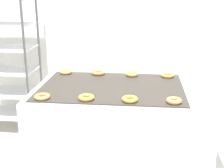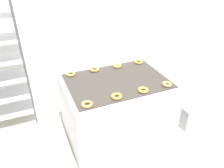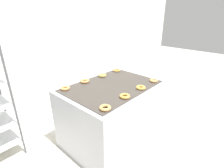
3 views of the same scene
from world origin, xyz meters
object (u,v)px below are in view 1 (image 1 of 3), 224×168
(donut_far_midright, at_px, (132,74))
(donut_near_right, at_px, (174,101))
(fryer_machine, at_px, (112,133))
(donut_far_midleft, at_px, (98,73))
(donut_far_left, at_px, (66,72))
(donut_near_midleft, at_px, (86,97))
(donut_near_midright, at_px, (130,99))
(donut_far_right, at_px, (168,75))
(donut_near_left, at_px, (42,97))
(baking_rack_cart, at_px, (4,48))

(donut_far_midright, bearing_deg, donut_near_right, -63.80)
(fryer_machine, bearing_deg, donut_far_midleft, 115.38)
(donut_far_left, bearing_deg, donut_near_midleft, -64.70)
(fryer_machine, xyz_separation_m, donut_near_midleft, (-0.15, -0.33, 0.43))
(fryer_machine, relative_size, donut_far_midleft, 9.92)
(donut_near_midright, xyz_separation_m, donut_far_right, (0.31, 0.65, -0.00))
(donut_near_right, bearing_deg, donut_far_midright, 116.20)
(donut_near_midleft, bearing_deg, donut_far_left, 115.30)
(donut_near_right, relative_size, donut_far_midright, 0.97)
(donut_near_right, distance_m, donut_far_left, 1.15)
(donut_near_right, relative_size, donut_far_right, 0.94)
(donut_far_midright, height_order, donut_far_right, donut_far_midright)
(donut_near_midright, xyz_separation_m, donut_far_midleft, (-0.32, 0.67, 0.00))
(fryer_machine, bearing_deg, donut_near_left, -144.42)
(donut_near_midleft, distance_m, donut_far_right, 0.90)
(baking_rack_cart, bearing_deg, donut_near_right, -34.08)
(donut_near_midleft, height_order, donut_far_left, same)
(donut_near_midleft, relative_size, donut_near_right, 1.05)
(donut_near_right, relative_size, donut_far_midleft, 0.88)
(donut_near_left, distance_m, donut_far_midright, 0.91)
(donut_near_midright, xyz_separation_m, donut_far_left, (-0.63, 0.67, -0.00))
(baking_rack_cart, bearing_deg, donut_far_right, -17.08)
(donut_far_right, bearing_deg, donut_far_midleft, 178.34)
(donut_far_midright, bearing_deg, donut_near_midleft, -114.80)
(fryer_machine, xyz_separation_m, baking_rack_cart, (-1.29, 0.86, 0.54))
(donut_near_right, bearing_deg, donut_far_midleft, 133.30)
(donut_near_left, height_order, donut_near_midright, donut_near_midright)
(baking_rack_cart, relative_size, donut_near_midright, 16.34)
(fryer_machine, relative_size, baking_rack_cart, 0.66)
(donut_near_midleft, relative_size, donut_far_midleft, 0.93)
(donut_near_midright, height_order, donut_far_midright, donut_far_midright)
(donut_near_midleft, relative_size, donut_near_midright, 1.01)
(donut_near_left, height_order, donut_far_midleft, donut_far_midleft)
(baking_rack_cart, height_order, donut_far_midright, baking_rack_cart)
(donut_near_midleft, xyz_separation_m, donut_near_right, (0.62, -0.00, 0.00))
(donut_near_midright, height_order, donut_far_left, same)
(donut_near_midright, distance_m, donut_far_right, 0.72)
(donut_far_left, relative_size, donut_far_midright, 1.01)
(donut_far_left, distance_m, donut_far_midright, 0.61)
(donut_far_left, relative_size, donut_far_right, 0.98)
(fryer_machine, distance_m, donut_far_left, 0.72)
(donut_near_midright, bearing_deg, donut_near_right, 0.11)
(baking_rack_cart, height_order, donut_near_midright, baking_rack_cart)
(baking_rack_cart, xyz_separation_m, donut_far_midleft, (1.13, -0.52, -0.11))
(fryer_machine, bearing_deg, donut_far_midright, 65.39)
(fryer_machine, distance_m, donut_far_midright, 0.56)
(donut_near_midright, distance_m, donut_far_midright, 0.65)
(fryer_machine, height_order, donut_far_midleft, donut_far_midleft)
(donut_near_midright, relative_size, donut_far_midleft, 0.92)
(donut_far_midleft, bearing_deg, donut_near_right, -46.70)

